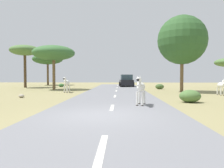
# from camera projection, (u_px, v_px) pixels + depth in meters

# --- Properties ---
(ground_plane) EXTENTS (90.00, 90.00, 0.00)m
(ground_plane) POSITION_uv_depth(u_px,v_px,m) (100.00, 116.00, 8.63)
(ground_plane) COLOR #8E8456
(road) EXTENTS (6.00, 64.00, 0.05)m
(road) POSITION_uv_depth(u_px,v_px,m) (110.00, 116.00, 8.61)
(road) COLOR slate
(road) RESTS_ON ground_plane
(lane_markings) EXTENTS (0.16, 56.00, 0.01)m
(lane_markings) POSITION_uv_depth(u_px,v_px,m) (109.00, 120.00, 7.61)
(lane_markings) COLOR silver
(lane_markings) RESTS_ON road
(zebra_0) EXTENTS (0.69, 1.61, 1.55)m
(zebra_0) POSITION_uv_depth(u_px,v_px,m) (141.00, 88.00, 11.48)
(zebra_0) COLOR silver
(zebra_0) RESTS_ON road
(zebra_1) EXTENTS (0.50, 1.62, 1.53)m
(zebra_1) POSITION_uv_depth(u_px,v_px,m) (67.00, 83.00, 21.08)
(zebra_1) COLOR silver
(zebra_1) RESTS_ON ground_plane
(zebra_2) EXTENTS (0.40, 1.44, 1.36)m
(zebra_2) POSITION_uv_depth(u_px,v_px,m) (221.00, 85.00, 18.03)
(zebra_2) COLOR silver
(zebra_2) RESTS_ON ground_plane
(car_0) EXTENTS (2.20, 4.43, 1.74)m
(car_0) POSITION_uv_depth(u_px,v_px,m) (126.00, 81.00, 32.37)
(car_0) COLOR black
(car_0) RESTS_ON road
(tree_0) EXTENTS (4.82, 4.82, 7.55)m
(tree_0) POSITION_uv_depth(u_px,v_px,m) (182.00, 40.00, 21.64)
(tree_0) COLOR brown
(tree_0) RESTS_ON ground_plane
(tree_3) EXTENTS (5.15, 5.15, 5.40)m
(tree_3) POSITION_uv_depth(u_px,v_px,m) (48.00, 59.00, 37.94)
(tree_3) COLOR brown
(tree_3) RESTS_ON ground_plane
(tree_6) EXTENTS (3.98, 3.98, 5.76)m
(tree_6) POSITION_uv_depth(u_px,v_px,m) (25.00, 51.00, 29.70)
(tree_6) COLOR #4C3823
(tree_6) RESTS_ON ground_plane
(tree_7) EXTENTS (4.85, 4.85, 5.10)m
(tree_7) POSITION_uv_depth(u_px,v_px,m) (54.00, 53.00, 25.35)
(tree_7) COLOR brown
(tree_7) RESTS_ON ground_plane
(bush_0) EXTENTS (0.81, 0.73, 0.49)m
(bush_0) POSITION_uv_depth(u_px,v_px,m) (61.00, 85.00, 31.62)
(bush_0) COLOR #386633
(bush_0) RESTS_ON ground_plane
(bush_1) EXTENTS (1.03, 0.92, 0.62)m
(bush_1) POSITION_uv_depth(u_px,v_px,m) (160.00, 87.00, 26.45)
(bush_1) COLOR #425B2D
(bush_1) RESTS_ON ground_plane
(bush_2) EXTENTS (1.25, 1.13, 0.75)m
(bush_2) POSITION_uv_depth(u_px,v_px,m) (190.00, 96.00, 13.11)
(bush_2) COLOR #4C7038
(bush_2) RESTS_ON ground_plane
(rock_0) EXTENTS (0.39, 0.42, 0.25)m
(rock_0) POSITION_uv_depth(u_px,v_px,m) (21.00, 96.00, 15.97)
(rock_0) COLOR #A89E8C
(rock_0) RESTS_ON ground_plane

